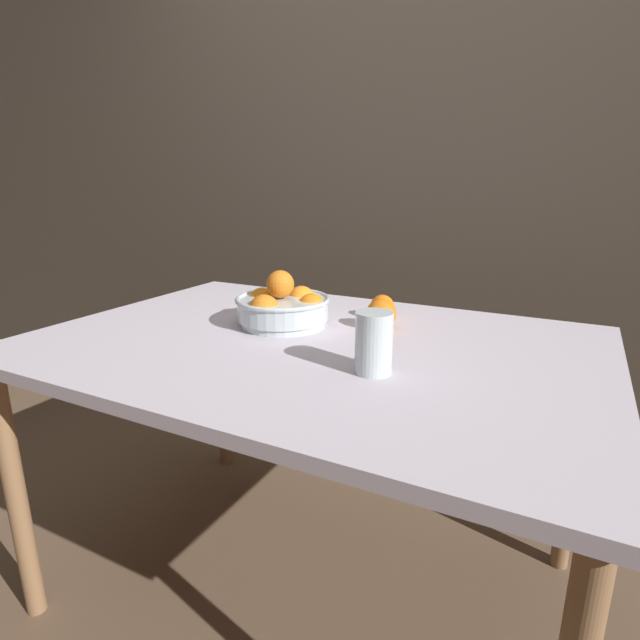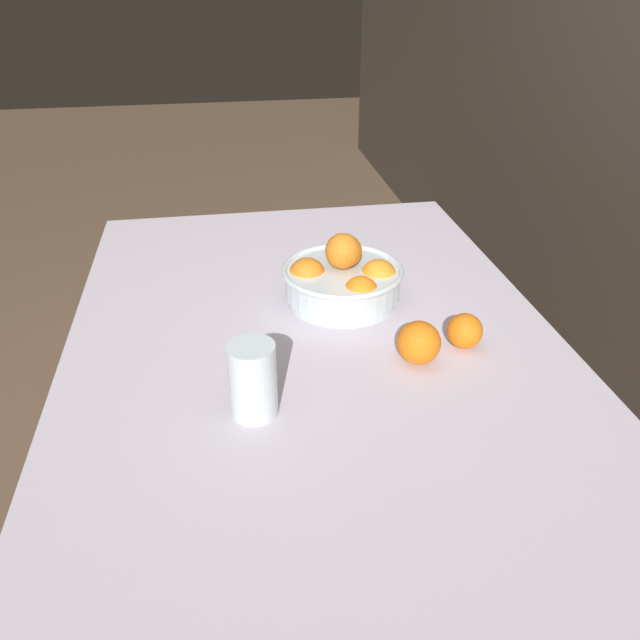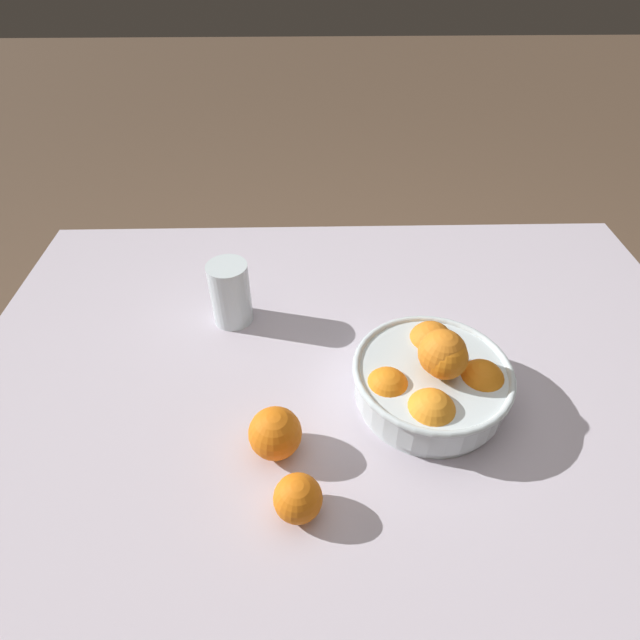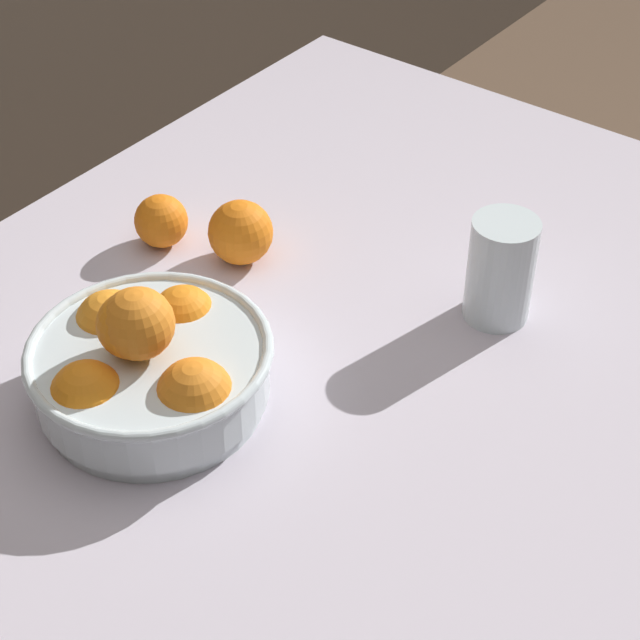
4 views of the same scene
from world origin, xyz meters
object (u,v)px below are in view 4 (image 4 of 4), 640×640
Objects in this scene: juice_glass at (500,273)px; orange_loose_front at (161,221)px; orange_loose_near_bowl at (241,232)px; fruit_bowl at (149,364)px.

juice_glass reaches higher than orange_loose_front.
orange_loose_near_bowl is (-0.10, 0.31, -0.02)m from juice_glass.
orange_loose_near_bowl is 1.19× the size of orange_loose_front.
fruit_bowl is 0.27m from orange_loose_near_bowl.
fruit_bowl is at bearing -138.47° from orange_loose_front.
juice_glass is (0.35, -0.22, 0.01)m from fruit_bowl.
juice_glass is at bearing -31.81° from fruit_bowl.
fruit_bowl is at bearing -160.31° from orange_loose_near_bowl.
juice_glass is at bearing -71.98° from orange_loose_front.
juice_glass is 1.60× the size of orange_loose_near_bowl.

